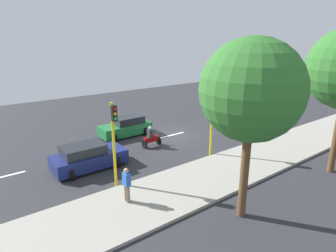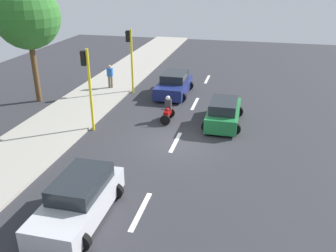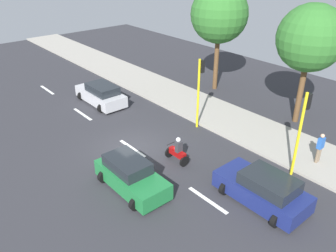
% 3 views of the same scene
% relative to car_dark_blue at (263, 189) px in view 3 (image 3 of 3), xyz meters
% --- Properties ---
extents(ground_plane, '(40.00, 60.00, 0.10)m').
position_rel_car_dark_blue_xyz_m(ground_plane, '(-1.79, 7.66, -0.76)').
color(ground_plane, '#2D2D33').
extents(sidewalk, '(4.00, 60.00, 0.15)m').
position_rel_car_dark_blue_xyz_m(sidewalk, '(5.21, 7.66, -0.64)').
color(sidewalk, '#9E998E').
rests_on(sidewalk, ground).
extents(lane_stripe_north, '(0.20, 2.40, 0.01)m').
position_rel_car_dark_blue_xyz_m(lane_stripe_north, '(-1.79, 1.66, -0.71)').
color(lane_stripe_north, white).
rests_on(lane_stripe_north, ground).
extents(lane_stripe_mid, '(0.20, 2.40, 0.01)m').
position_rel_car_dark_blue_xyz_m(lane_stripe_mid, '(-1.79, 7.66, -0.71)').
color(lane_stripe_mid, white).
rests_on(lane_stripe_mid, ground).
extents(lane_stripe_south, '(0.20, 2.40, 0.01)m').
position_rel_car_dark_blue_xyz_m(lane_stripe_south, '(-1.79, 13.66, -0.71)').
color(lane_stripe_south, white).
rests_on(lane_stripe_south, ground).
extents(lane_stripe_far_south, '(0.20, 2.40, 0.01)m').
position_rel_car_dark_blue_xyz_m(lane_stripe_far_south, '(-1.79, 19.66, -0.71)').
color(lane_stripe_far_south, white).
rests_on(lane_stripe_far_south, ground).
extents(car_dark_blue, '(2.35, 4.23, 1.52)m').
position_rel_car_dark_blue_xyz_m(car_dark_blue, '(0.00, 0.00, 0.00)').
color(car_dark_blue, navy).
rests_on(car_dark_blue, ground).
extents(car_silver, '(2.25, 4.44, 1.52)m').
position_rel_car_dark_blue_xyz_m(car_silver, '(0.21, 14.45, -0.00)').
color(car_silver, '#B7B7BC').
rests_on(car_silver, ground).
extents(car_green, '(2.13, 4.04, 1.52)m').
position_rel_car_dark_blue_xyz_m(car_green, '(-3.93, 4.69, -0.00)').
color(car_green, '#1E7238').
rests_on(car_green, ground).
extents(motorcycle, '(0.60, 1.30, 1.53)m').
position_rel_car_dark_blue_xyz_m(motorcycle, '(-0.73, 4.96, -0.07)').
color(motorcycle, black).
rests_on(motorcycle, ground).
extents(pedestrian_near_signal, '(0.40, 0.24, 1.69)m').
position_rel_car_dark_blue_xyz_m(pedestrian_near_signal, '(4.81, -0.05, 0.35)').
color(pedestrian_near_signal, '#72604C').
rests_on(pedestrian_near_signal, sidewalk).
extents(traffic_light_corner, '(0.49, 0.24, 4.50)m').
position_rel_car_dark_blue_xyz_m(traffic_light_corner, '(3.05, 0.31, 2.22)').
color(traffic_light_corner, yellow).
rests_on(traffic_light_corner, ground).
extents(traffic_light_midblock, '(0.49, 0.24, 4.50)m').
position_rel_car_dark_blue_xyz_m(traffic_light_midblock, '(3.05, 7.18, 2.22)').
color(traffic_light_midblock, yellow).
rests_on(traffic_light_midblock, ground).
extents(street_tree_north, '(4.32, 4.32, 8.06)m').
position_rel_car_dark_blue_xyz_m(street_tree_north, '(8.85, 11.09, 5.17)').
color(street_tree_north, brown).
rests_on(street_tree_north, ground).
extents(street_tree_center, '(4.06, 4.06, 7.56)m').
position_rel_car_dark_blue_xyz_m(street_tree_center, '(8.54, 3.51, 4.79)').
color(street_tree_center, brown).
rests_on(street_tree_center, ground).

